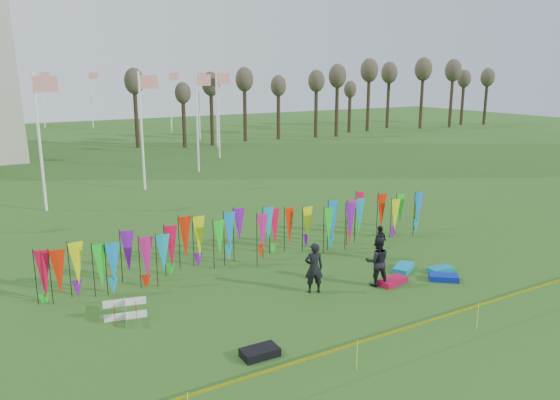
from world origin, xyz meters
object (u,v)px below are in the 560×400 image
kite_bag_teal (441,270)px  person_right (380,242)px  kite_bag_blue (444,278)px  box_kite (125,309)px  person_mid (377,261)px  kite_bag_red (393,281)px  person_left (314,268)px  kite_bag_turquoise (403,268)px  kite_bag_black (260,352)px

kite_bag_teal → person_right: bearing=115.0°
kite_bag_blue → box_kite: bearing=166.5°
person_mid → kite_bag_blue: (2.61, -0.97, -0.85)m
kite_bag_red → kite_bag_teal: bearing=-0.2°
person_left → kite_bag_blue: person_left is taller
box_kite → kite_bag_turquoise: size_ratio=0.66×
kite_bag_blue → kite_bag_red: size_ratio=0.90×
box_kite → person_right: (11.20, 0.39, 0.37)m
kite_bag_red → kite_bag_teal: size_ratio=1.17×
kite_bag_black → kite_bag_red: bearing=17.6°
kite_bag_black → kite_bag_teal: size_ratio=1.03×
box_kite → kite_bag_blue: bearing=-13.5°
kite_bag_red → kite_bag_black: kite_bag_black is taller
kite_bag_red → kite_bag_teal: 2.59m
person_right → kite_bag_turquoise: person_right is taller
person_right → kite_bag_teal: bearing=96.1°
person_mid → kite_bag_turquoise: size_ratio=1.63×
person_mid → kite_bag_teal: (3.21, -0.24, -0.86)m
box_kite → kite_bag_red: box_kite is taller
kite_bag_turquoise → kite_bag_black: kite_bag_black is taller
person_mid → kite_bag_turquoise: 2.23m
kite_bag_black → box_kite: bearing=122.3°
kite_bag_blue → kite_bag_black: size_ratio=1.03×
kite_bag_blue → kite_bag_black: 9.15m
person_mid → kite_bag_red: bearing=-173.9°
person_left → kite_bag_black: 5.10m
kite_bag_black → kite_bag_blue: bearing=9.4°
person_left → kite_bag_blue: bearing=-178.0°
kite_bag_turquoise → person_mid: bearing=-162.3°
person_mid → kite_bag_blue: 2.90m
kite_bag_red → box_kite: bearing=168.0°
person_mid → kite_bag_black: (-6.42, -2.46, -0.84)m
kite_bag_red → kite_bag_turquoise: bearing=32.4°
person_mid → kite_bag_teal: bearing=-158.0°
person_left → kite_bag_red: 3.32m
person_right → kite_bag_red: person_right is taller
person_left → person_right: size_ratio=1.26×
person_mid → person_right: (2.05, 2.24, -0.20)m
kite_bag_turquoise → kite_bag_blue: 1.72m
kite_bag_blue → person_mid: bearing=159.7°
box_kite → person_left: 6.81m
kite_bag_black → kite_bag_teal: kite_bag_black is taller
box_kite → kite_bag_blue: size_ratio=0.70×
box_kite → person_left: (6.68, -1.20, 0.57)m
kite_bag_blue → kite_bag_black: (-9.02, -1.49, 0.01)m
person_mid → person_right: bearing=-106.2°
box_kite → kite_bag_red: size_ratio=0.63×
kite_bag_turquoise → person_left: bearing=179.6°
kite_bag_black → kite_bag_teal: bearing=13.0°
kite_bag_turquoise → kite_bag_red: 1.60m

